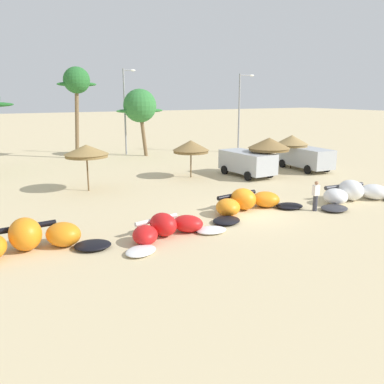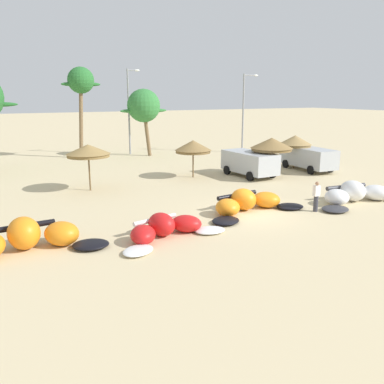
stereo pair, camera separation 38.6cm
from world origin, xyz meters
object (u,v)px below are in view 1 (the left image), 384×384
at_px(kite_left, 167,229).
at_px(kite_left_of_center, 247,203).
at_px(kite_center, 355,194).
at_px(beach_umbrella_outermost, 292,141).
at_px(parked_car_second, 246,162).
at_px(palm_center_left, 140,106).
at_px(person_by_umbrellas, 316,196).
at_px(beach_umbrella_middle, 191,146).
at_px(lamppost_east_center, 240,109).
at_px(lamppost_west_center, 126,108).
at_px(parked_van, 304,156).
at_px(beach_umbrella_near_palms, 269,144).
at_px(beach_umbrella_near_van, 86,151).
at_px(palm_left_of_gap, 77,83).
at_px(kite_far_left, 27,240).

xyz_separation_m(kite_left, kite_left_of_center, (5.52, 1.66, 0.05)).
distance_m(kite_left_of_center, kite_center, 6.78).
height_order(kite_center, beach_umbrella_outermost, beach_umbrella_outermost).
height_order(parked_car_second, palm_center_left, palm_center_left).
xyz_separation_m(kite_center, person_by_umbrellas, (-3.46, -0.29, 0.36)).
bearing_deg(kite_left_of_center, person_by_umbrellas, -28.62).
bearing_deg(beach_umbrella_middle, lamppost_east_center, 40.35).
bearing_deg(lamppost_east_center, lamppost_west_center, 159.04).
bearing_deg(lamppost_west_center, parked_van, -57.68).
xyz_separation_m(parked_van, lamppost_east_center, (1.44, 11.09, 3.52)).
distance_m(parked_car_second, lamppost_east_center, 13.61).
height_order(kite_left_of_center, beach_umbrella_outermost, beach_umbrella_outermost).
relative_size(beach_umbrella_middle, parked_car_second, 0.59).
bearing_deg(lamppost_east_center, kite_left_of_center, -124.32).
relative_size(kite_left_of_center, person_by_umbrellas, 3.89).
height_order(parked_van, parked_car_second, same).
relative_size(kite_center, beach_umbrella_middle, 2.40).
bearing_deg(lamppost_east_center, kite_left, -131.87).
bearing_deg(parked_van, palm_center_left, 123.61).
height_order(kite_left_of_center, lamppost_east_center, lamppost_east_center).
bearing_deg(parked_van, beach_umbrella_near_palms, -169.67).
bearing_deg(beach_umbrella_near_van, parked_car_second, -4.10).
bearing_deg(parked_car_second, lamppost_east_center, 56.79).
height_order(lamppost_west_center, lamppost_east_center, lamppost_west_center).
bearing_deg(kite_left_of_center, lamppost_east_center, 55.68).
distance_m(kite_left_of_center, palm_left_of_gap, 24.19).
distance_m(kite_left, kite_left_of_center, 5.77).
relative_size(lamppost_west_center, lamppost_east_center, 1.05).
bearing_deg(beach_umbrella_near_van, lamppost_east_center, 28.01).
relative_size(kite_far_left, kite_left, 1.19).
bearing_deg(palm_center_left, person_by_umbrellas, -88.36).
relative_size(beach_umbrella_near_van, beach_umbrella_near_palms, 0.95).
height_order(kite_far_left, palm_center_left, palm_center_left).
height_order(beach_umbrella_near_van, lamppost_east_center, lamppost_east_center).
xyz_separation_m(beach_umbrella_near_van, lamppost_west_center, (7.90, 14.42, 2.18)).
relative_size(kite_left_of_center, palm_center_left, 0.95).
relative_size(kite_left, beach_umbrella_outermost, 1.93).
xyz_separation_m(beach_umbrella_middle, lamppost_east_center, (11.18, 9.49, 2.30)).
relative_size(palm_center_left, lamppost_west_center, 0.77).
relative_size(beach_umbrella_near_van, beach_umbrella_outermost, 1.08).
bearing_deg(beach_umbrella_near_van, beach_umbrella_middle, 4.72).
bearing_deg(kite_left, parked_car_second, 40.41).
bearing_deg(kite_left, palm_left_of_gap, 84.35).
distance_m(kite_left, palm_center_left, 24.69).
xyz_separation_m(kite_left, kite_center, (12.15, 0.23, 0.07)).
xyz_separation_m(kite_left_of_center, kite_center, (6.62, -1.43, 0.02)).
bearing_deg(beach_umbrella_near_van, kite_far_left, -117.57).
bearing_deg(kite_left, person_by_umbrellas, -0.45).
distance_m(beach_umbrella_near_palms, parked_van, 4.63).
relative_size(kite_center, palm_center_left, 1.01).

